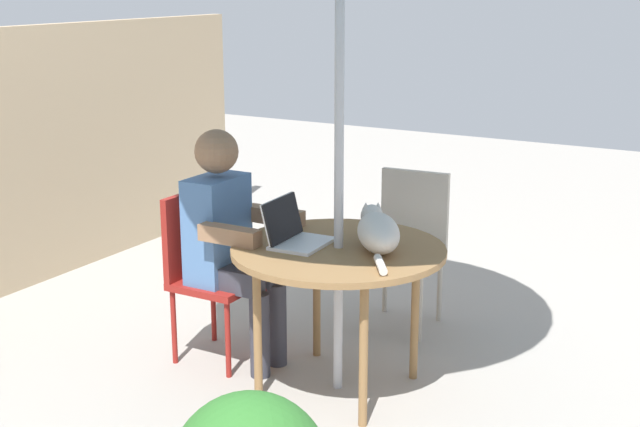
{
  "coord_description": "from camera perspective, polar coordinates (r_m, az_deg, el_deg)",
  "views": [
    {
      "loc": [
        -3.45,
        -1.87,
        1.94
      ],
      "look_at": [
        0.0,
        0.1,
        0.87
      ],
      "focal_mm": 49.3,
      "sensor_mm": 36.0,
      "label": 1
    }
  ],
  "objects": [
    {
      "name": "ground_plane",
      "position": [
        4.38,
        1.16,
        -11.2
      ],
      "size": [
        14.0,
        14.0,
        0.0
      ],
      "primitive_type": "plane",
      "color": "gray"
    },
    {
      "name": "patio_table",
      "position": [
        4.13,
        1.21,
        -2.99
      ],
      "size": [
        1.01,
        1.01,
        0.72
      ],
      "color": "olive",
      "rests_on": "ground"
    },
    {
      "name": "chair_occupied",
      "position": [
        4.59,
        -7.47,
        -3.19
      ],
      "size": [
        0.4,
        0.4,
        0.88
      ],
      "color": "maroon",
      "rests_on": "ground"
    },
    {
      "name": "chair_empty",
      "position": [
        5.02,
        5.75,
        -1.51
      ],
      "size": [
        0.43,
        0.43,
        0.88
      ],
      "color": "#B2A899",
      "rests_on": "ground"
    },
    {
      "name": "person_seated",
      "position": [
        4.44,
        -5.93,
        -1.43
      ],
      "size": [
        0.48,
        0.48,
        1.22
      ],
      "color": "#4C72A5",
      "rests_on": "ground"
    },
    {
      "name": "laptop",
      "position": [
        4.15,
        -1.83,
        -1.14
      ],
      "size": [
        0.31,
        0.26,
        0.21
      ],
      "color": "silver",
      "rests_on": "patio_table"
    },
    {
      "name": "cat",
      "position": [
        4.07,
        3.75,
        -1.18
      ],
      "size": [
        0.58,
        0.39,
        0.17
      ],
      "color": "silver",
      "rests_on": "patio_table"
    }
  ]
}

